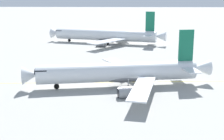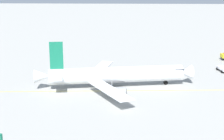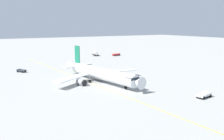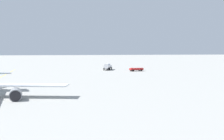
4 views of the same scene
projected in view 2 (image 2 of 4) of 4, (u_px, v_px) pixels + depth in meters
name	position (u px, v px, depth m)	size (l,w,h in m)	color
ground_plane	(101.00, 86.00, 85.40)	(600.00, 600.00, 0.00)	#9E9E99
airliner_main	(115.00, 75.00, 84.12)	(39.31, 34.72, 11.82)	silver
pushback_tug_truck	(223.00, 69.00, 98.80)	(2.96, 5.17, 1.30)	#232326
taxiway_centreline	(122.00, 91.00, 81.76)	(154.97, 10.53, 0.01)	yellow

